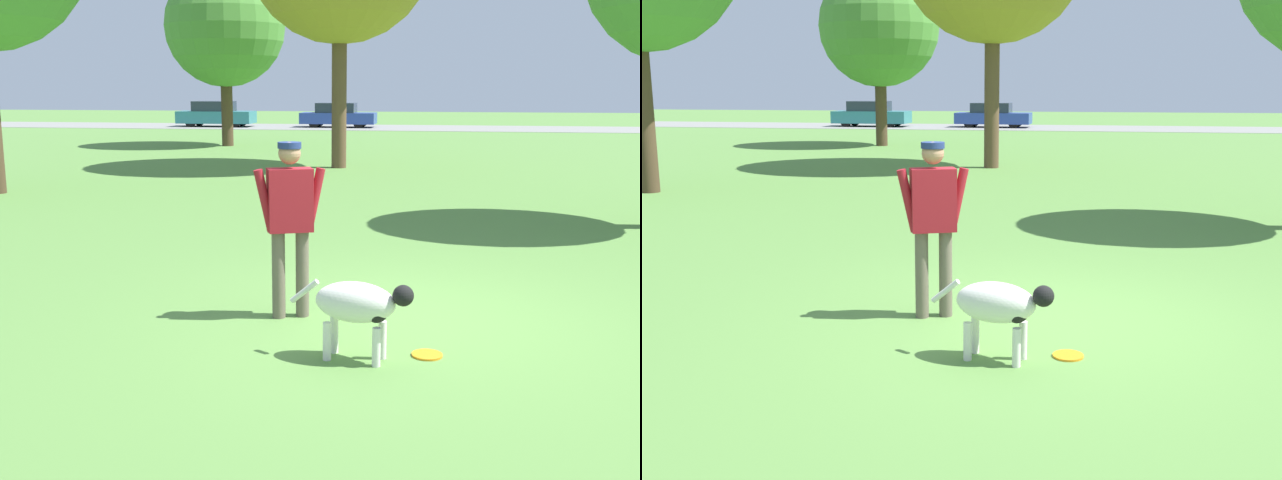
{
  "view_description": "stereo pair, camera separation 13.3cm",
  "coord_description": "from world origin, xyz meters",
  "views": [
    {
      "loc": [
        0.35,
        -7.11,
        2.25
      ],
      "look_at": [
        -0.68,
        -0.66,
        0.9
      ],
      "focal_mm": 42.0,
      "sensor_mm": 36.0,
      "label": 1
    },
    {
      "loc": [
        0.48,
        -7.09,
        2.25
      ],
      "look_at": [
        -0.68,
        -0.66,
        0.9
      ],
      "focal_mm": 42.0,
      "sensor_mm": 36.0,
      "label": 2
    }
  ],
  "objects": [
    {
      "name": "tree_far_left",
      "position": [
        -7.66,
        20.68,
        4.42
      ],
      "size": [
        4.49,
        4.49,
        6.68
      ],
      "color": "#4C3826",
      "rests_on": "ground_plane"
    },
    {
      "name": "ground_plane",
      "position": [
        0.0,
        0.0,
        0.0
      ],
      "size": [
        120.0,
        120.0,
        0.0
      ],
      "primitive_type": "plane",
      "color": "#56843D"
    },
    {
      "name": "dog",
      "position": [
        -0.27,
        -1.2,
        0.48
      ],
      "size": [
        1.07,
        0.46,
        0.68
      ],
      "rotation": [
        0.0,
        0.0,
        6.1
      ],
      "color": "silver",
      "rests_on": "ground_plane"
    },
    {
      "name": "parked_car_teal",
      "position": [
        -12.1,
        33.79,
        0.68
      ],
      "size": [
        4.21,
        1.87,
        1.41
      ],
      "rotation": [
        0.0,
        0.0,
        0.01
      ],
      "color": "teal",
      "rests_on": "ground_plane"
    },
    {
      "name": "parked_car_blue",
      "position": [
        -5.25,
        34.15,
        0.65
      ],
      "size": [
        4.13,
        1.84,
        1.33
      ],
      "rotation": [
        0.0,
        0.0,
        -0.02
      ],
      "color": "#284293",
      "rests_on": "ground_plane"
    },
    {
      "name": "far_road_strip",
      "position": [
        0.0,
        34.18,
        0.01
      ],
      "size": [
        120.0,
        6.0,
        0.01
      ],
      "color": "gray",
      "rests_on": "ground_plane"
    },
    {
      "name": "frisbee",
      "position": [
        0.3,
        -1.02,
        0.01
      ],
      "size": [
        0.26,
        0.26,
        0.02
      ],
      "color": "orange",
      "rests_on": "ground_plane"
    },
    {
      "name": "person",
      "position": [
        -1.06,
        -0.12,
        1.03
      ],
      "size": [
        0.68,
        0.36,
        1.73
      ],
      "rotation": [
        0.0,
        0.0,
        0.37
      ],
      "color": "#665B4C",
      "rests_on": "ground_plane"
    }
  ]
}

